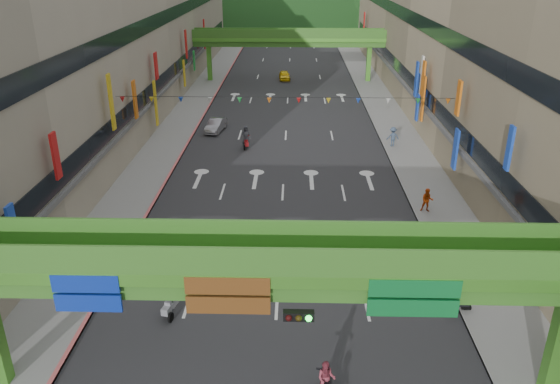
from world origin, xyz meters
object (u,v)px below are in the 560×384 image
scooter_rider_mid (326,381)px  car_silver (216,125)px  car_yellow (284,75)px  pedestrian_red (427,202)px  overpass_near (297,289)px

scooter_rider_mid → car_silver: size_ratio=0.48×
scooter_rider_mid → car_yellow: bearing=92.6°
car_silver → pedestrian_red: (16.84, -18.43, 0.20)m
scooter_rider_mid → pedestrian_red: scooter_rider_mid is taller
scooter_rider_mid → car_silver: scooter_rider_mid is taller
overpass_near → car_yellow: 60.77m
car_silver → pedestrian_red: 24.97m
overpass_near → car_yellow: (-1.54, 60.58, -4.58)m
overpass_near → pedestrian_red: bearing=62.7°
overpass_near → car_yellow: bearing=91.5°
car_silver → car_yellow: size_ratio=1.04×
scooter_rider_mid → car_yellow: size_ratio=0.50×
scooter_rider_mid → pedestrian_red: bearing=65.9°
overpass_near → car_silver: overpass_near is taller
overpass_near → car_silver: size_ratio=7.35×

